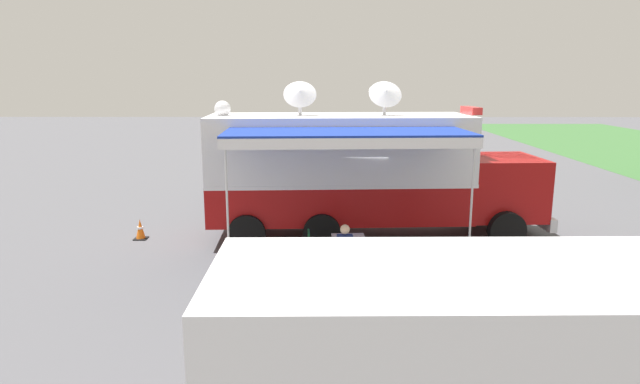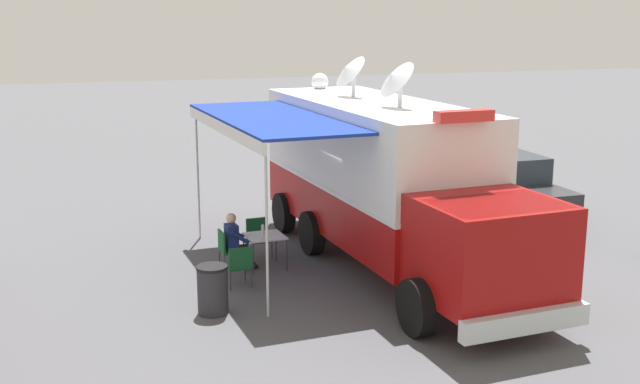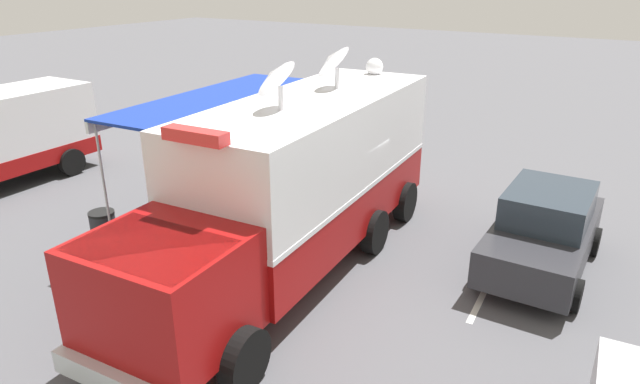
{
  "view_description": "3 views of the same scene",
  "coord_description": "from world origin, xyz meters",
  "px_view_note": "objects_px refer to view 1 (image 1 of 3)",
  "views": [
    {
      "loc": [
        15.01,
        -0.43,
        4.48
      ],
      "look_at": [
        0.43,
        -0.53,
        1.41
      ],
      "focal_mm": 30.22,
      "sensor_mm": 36.0,
      "label": 1
    },
    {
      "loc": [
        6.52,
        15.75,
        5.36
      ],
      "look_at": [
        1.07,
        -0.49,
        1.43
      ],
      "focal_mm": 43.59,
      "sensor_mm": 36.0,
      "label": 2
    },
    {
      "loc": [
        -5.96,
        9.63,
        5.92
      ],
      "look_at": [
        0.28,
        -0.73,
        1.1
      ],
      "focal_mm": 31.2,
      "sensor_mm": 36.0,
      "label": 3
    }
  ],
  "objects_px": {
    "folding_chair_spare_by_truck": "(397,257)",
    "car_far_corner": "(395,163)",
    "folding_chair_at_table": "(345,257)",
    "trash_bin": "(457,272)",
    "command_truck": "(365,170)",
    "seated_responder": "(344,249)",
    "traffic_cone": "(140,229)",
    "water_bottle": "(346,234)",
    "car_behind_truck": "(287,178)",
    "folding_chair_beside_table": "(314,246)",
    "folding_table": "(349,240)"
  },
  "relations": [
    {
      "from": "command_truck",
      "to": "trash_bin",
      "type": "xyz_separation_m",
      "value": [
        4.12,
        1.67,
        -1.49
      ]
    },
    {
      "from": "folding_chair_beside_table",
      "to": "seated_responder",
      "type": "bearing_deg",
      "value": 46.98
    },
    {
      "from": "water_bottle",
      "to": "folding_chair_beside_table",
      "type": "height_order",
      "value": "water_bottle"
    },
    {
      "from": "trash_bin",
      "to": "folding_table",
      "type": "bearing_deg",
      "value": -125.04
    },
    {
      "from": "car_far_corner",
      "to": "folding_chair_at_table",
      "type": "bearing_deg",
      "value": -12.83
    },
    {
      "from": "trash_bin",
      "to": "traffic_cone",
      "type": "xyz_separation_m",
      "value": [
        -3.84,
        -8.07,
        -0.18
      ]
    },
    {
      "from": "folding_chair_at_table",
      "to": "trash_bin",
      "type": "height_order",
      "value": "trash_bin"
    },
    {
      "from": "water_bottle",
      "to": "car_far_corner",
      "type": "relative_size",
      "value": 0.05
    },
    {
      "from": "water_bottle",
      "to": "trash_bin",
      "type": "bearing_deg",
      "value": 56.2
    },
    {
      "from": "folding_chair_beside_table",
      "to": "folding_chair_spare_by_truck",
      "type": "relative_size",
      "value": 1.0
    },
    {
      "from": "folding_chair_beside_table",
      "to": "trash_bin",
      "type": "height_order",
      "value": "trash_bin"
    },
    {
      "from": "folding_table",
      "to": "folding_chair_at_table",
      "type": "height_order",
      "value": "folding_chair_at_table"
    },
    {
      "from": "traffic_cone",
      "to": "car_behind_truck",
      "type": "height_order",
      "value": "car_behind_truck"
    },
    {
      "from": "seated_responder",
      "to": "folding_chair_spare_by_truck",
      "type": "bearing_deg",
      "value": 80.59
    },
    {
      "from": "trash_bin",
      "to": "car_far_corner",
      "type": "distance_m",
      "value": 12.3
    },
    {
      "from": "trash_bin",
      "to": "traffic_cone",
      "type": "bearing_deg",
      "value": -115.45
    },
    {
      "from": "folding_chair_beside_table",
      "to": "traffic_cone",
      "type": "distance_m",
      "value": 5.45
    },
    {
      "from": "command_truck",
      "to": "car_far_corner",
      "type": "bearing_deg",
      "value": 166.65
    },
    {
      "from": "command_truck",
      "to": "folding_chair_spare_by_truck",
      "type": "distance_m",
      "value": 3.69
    },
    {
      "from": "folding_table",
      "to": "water_bottle",
      "type": "distance_m",
      "value": 0.18
    },
    {
      "from": "folding_chair_at_table",
      "to": "seated_responder",
      "type": "relative_size",
      "value": 0.7
    },
    {
      "from": "command_truck",
      "to": "trash_bin",
      "type": "relative_size",
      "value": 10.55
    },
    {
      "from": "water_bottle",
      "to": "seated_responder",
      "type": "distance_m",
      "value": 0.62
    },
    {
      "from": "folding_table",
      "to": "seated_responder",
      "type": "distance_m",
      "value": 0.62
    },
    {
      "from": "folding_chair_spare_by_truck",
      "to": "folding_chair_beside_table",
      "type": "bearing_deg",
      "value": -114.54
    },
    {
      "from": "folding_chair_spare_by_truck",
      "to": "car_behind_truck",
      "type": "bearing_deg",
      "value": -159.21
    },
    {
      "from": "trash_bin",
      "to": "folding_chair_spare_by_truck",
      "type": "bearing_deg",
      "value": -122.74
    },
    {
      "from": "folding_chair_spare_by_truck",
      "to": "seated_responder",
      "type": "bearing_deg",
      "value": -99.41
    },
    {
      "from": "seated_responder",
      "to": "car_behind_truck",
      "type": "height_order",
      "value": "car_behind_truck"
    },
    {
      "from": "car_behind_truck",
      "to": "traffic_cone",
      "type": "bearing_deg",
      "value": -38.71
    },
    {
      "from": "command_truck",
      "to": "folding_chair_spare_by_truck",
      "type": "xyz_separation_m",
      "value": [
        3.36,
        0.49,
        -1.43
      ]
    },
    {
      "from": "seated_responder",
      "to": "car_behind_truck",
      "type": "distance_m",
      "value": 7.94
    },
    {
      "from": "folding_table",
      "to": "traffic_cone",
      "type": "xyz_separation_m",
      "value": [
        -2.27,
        -5.83,
        -0.39
      ]
    },
    {
      "from": "water_bottle",
      "to": "folding_chair_spare_by_truck",
      "type": "height_order",
      "value": "water_bottle"
    },
    {
      "from": "trash_bin",
      "to": "command_truck",
      "type": "bearing_deg",
      "value": -157.95
    },
    {
      "from": "folding_chair_spare_by_truck",
      "to": "car_far_corner",
      "type": "distance_m",
      "value": 11.63
    },
    {
      "from": "car_behind_truck",
      "to": "folding_chair_beside_table",
      "type": "bearing_deg",
      "value": 8.9
    },
    {
      "from": "folding_chair_at_table",
      "to": "car_behind_truck",
      "type": "height_order",
      "value": "car_behind_truck"
    },
    {
      "from": "trash_bin",
      "to": "seated_responder",
      "type": "bearing_deg",
      "value": -112.03
    },
    {
      "from": "seated_responder",
      "to": "trash_bin",
      "type": "bearing_deg",
      "value": 67.97
    },
    {
      "from": "folding_chair_spare_by_truck",
      "to": "car_far_corner",
      "type": "xyz_separation_m",
      "value": [
        -11.53,
        1.45,
        0.37
      ]
    },
    {
      "from": "folding_chair_beside_table",
      "to": "water_bottle",
      "type": "bearing_deg",
      "value": 83.7
    },
    {
      "from": "traffic_cone",
      "to": "car_far_corner",
      "type": "xyz_separation_m",
      "value": [
        -8.45,
        8.34,
        0.6
      ]
    },
    {
      "from": "trash_bin",
      "to": "car_far_corner",
      "type": "height_order",
      "value": "car_far_corner"
    },
    {
      "from": "water_bottle",
      "to": "traffic_cone",
      "type": "relative_size",
      "value": 0.39
    },
    {
      "from": "folding_chair_spare_by_truck",
      "to": "car_far_corner",
      "type": "relative_size",
      "value": 0.2
    },
    {
      "from": "folding_chair_spare_by_truck",
      "to": "seated_responder",
      "type": "height_order",
      "value": "seated_responder"
    },
    {
      "from": "command_truck",
      "to": "water_bottle",
      "type": "distance_m",
      "value": 2.88
    },
    {
      "from": "folding_table",
      "to": "folding_chair_at_table",
      "type": "xyz_separation_m",
      "value": [
        0.8,
        -0.12,
        -0.16
      ]
    },
    {
      "from": "car_behind_truck",
      "to": "command_truck",
      "type": "bearing_deg",
      "value": 28.95
    }
  ]
}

